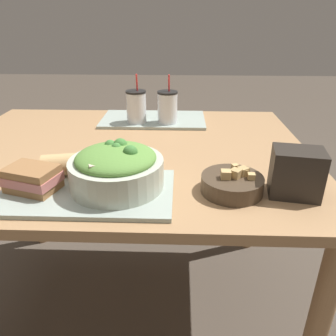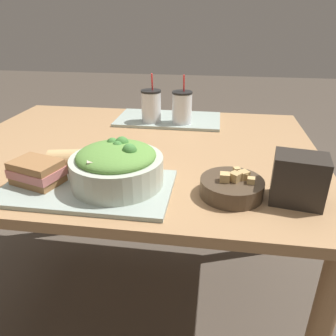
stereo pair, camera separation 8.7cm
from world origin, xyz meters
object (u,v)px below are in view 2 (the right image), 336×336
object	(u,v)px
salad_bowl	(117,165)
sandwich_near	(37,172)
baguette_near	(78,160)
drink_cup_red	(182,108)
chip_bag	(299,179)
drink_cup_dark	(151,107)
soup_bowl	(232,187)

from	to	relation	value
salad_bowl	sandwich_near	bearing A→B (deg)	-172.53
baguette_near	sandwich_near	bearing A→B (deg)	128.75
baguette_near	drink_cup_red	distance (m)	0.56
drink_cup_red	salad_bowl	bearing A→B (deg)	-101.13
chip_bag	baguette_near	bearing A→B (deg)	-177.32
salad_bowl	drink_cup_dark	xyz separation A→B (m)	(-0.02, 0.57, 0.01)
sandwich_near	chip_bag	world-z (taller)	chip_bag
salad_bowl	soup_bowl	bearing A→B (deg)	0.02
sandwich_near	chip_bag	bearing A→B (deg)	18.57
salad_bowl	chip_bag	xyz separation A→B (m)	(0.46, -0.01, -0.00)
salad_bowl	soup_bowl	world-z (taller)	salad_bowl
soup_bowl	baguette_near	xyz separation A→B (m)	(-0.44, 0.07, 0.02)
sandwich_near	drink_cup_red	size ratio (longest dim) A/B	0.77
sandwich_near	drink_cup_red	world-z (taller)	drink_cup_red
soup_bowl	drink_cup_dark	size ratio (longest dim) A/B	0.82
salad_bowl	soup_bowl	distance (m)	0.31
baguette_near	soup_bowl	bearing A→B (deg)	-110.63
salad_bowl	sandwich_near	size ratio (longest dim) A/B	1.62
soup_bowl	drink_cup_red	size ratio (longest dim) A/B	0.82
soup_bowl	drink_cup_dark	bearing A→B (deg)	119.66
salad_bowl	soup_bowl	xyz separation A→B (m)	(0.30, 0.00, -0.04)
sandwich_near	baguette_near	xyz separation A→B (m)	(0.08, 0.10, -0.00)
salad_bowl	drink_cup_red	world-z (taller)	drink_cup_red
soup_bowl	drink_cup_red	world-z (taller)	drink_cup_red
drink_cup_dark	chip_bag	size ratio (longest dim) A/B	1.44
drink_cup_red	sandwich_near	bearing A→B (deg)	-118.83
drink_cup_dark	chip_bag	bearing A→B (deg)	-50.05
drink_cup_dark	chip_bag	distance (m)	0.75
drink_cup_dark	baguette_near	bearing A→B (deg)	-103.48
salad_bowl	drink_cup_dark	world-z (taller)	drink_cup_dark
salad_bowl	drink_cup_dark	size ratio (longest dim) A/B	1.23
sandwich_near	drink_cup_dark	xyz separation A→B (m)	(0.20, 0.59, 0.03)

